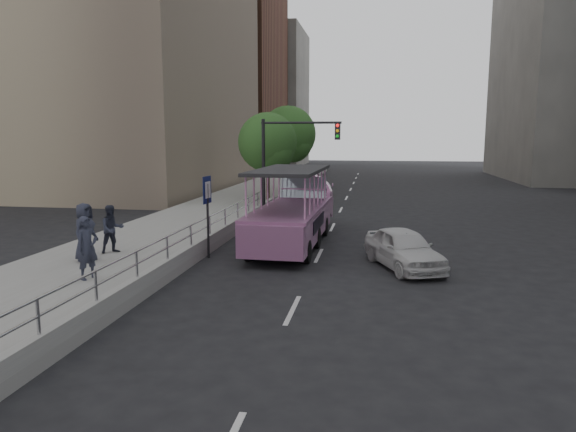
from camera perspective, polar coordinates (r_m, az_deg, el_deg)
name	(u,v)px	position (r m, az deg, el deg)	size (l,w,h in m)	color
ground	(270,285)	(15.08, -2.05, -7.71)	(160.00, 160.00, 0.00)	black
sidewalk	(197,220)	(26.00, -10.03, -0.48)	(5.50, 80.00, 0.30)	gray
kerb_wall	(191,250)	(17.67, -10.71, -3.79)	(0.24, 30.00, 0.36)	#A4A49F
guardrail	(191,231)	(17.54, -10.77, -1.67)	(0.07, 22.00, 0.71)	#B4B4B9
duck_boat	(296,214)	(21.03, 0.87, 0.22)	(2.52, 9.35, 3.09)	black
car	(404,248)	(17.29, 12.72, -3.53)	(1.56, 3.86, 1.32)	silver
pedestrian_near	(87,248)	(15.50, -21.40, -3.31)	(0.66, 0.43, 1.80)	#2A2D3D
pedestrian_mid	(112,229)	(18.72, -18.97, -1.38)	(0.81, 0.63, 1.66)	#2A2D3D
pedestrian_far	(85,232)	(17.79, -21.62, -1.67)	(0.92, 0.60, 1.89)	#2A2D3D
parking_sign	(208,207)	(18.27, -8.93, 0.94)	(0.10, 0.66, 2.92)	black
traffic_signal	(286,152)	(27.07, -0.26, 7.14)	(4.20, 0.32, 5.20)	black
street_tree_near	(269,145)	(30.73, -2.12, 7.94)	(3.52, 3.52, 5.72)	#331F17
street_tree_far	(289,136)	(36.59, 0.12, 8.85)	(3.97, 3.97, 6.45)	#331F17
midrise_brick	(204,65)	(66.17, -9.28, 16.27)	(18.00, 16.00, 26.00)	brown
midrise_stone_b	(251,99)	(80.62, -4.08, 12.86)	(16.00, 14.00, 20.00)	gray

